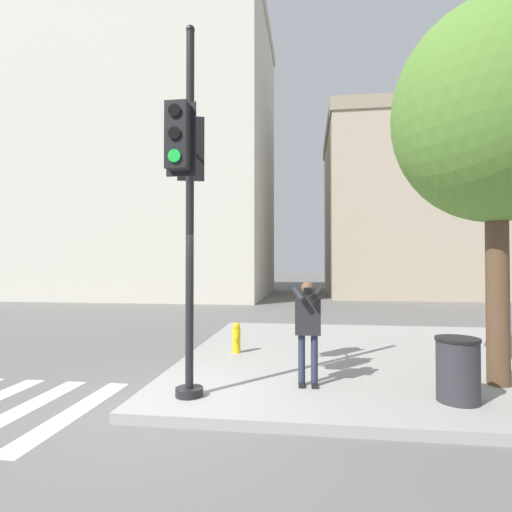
{
  "coord_description": "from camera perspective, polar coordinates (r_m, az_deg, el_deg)",
  "views": [
    {
      "loc": [
        2.05,
        -5.37,
        2.07
      ],
      "look_at": [
        1.26,
        0.61,
        2.19
      ],
      "focal_mm": 28.0,
      "sensor_mm": 36.0,
      "label": 1
    }
  ],
  "objects": [
    {
      "name": "person_photographer",
      "position": [
        6.45,
        7.42,
        -9.45
      ],
      "size": [
        0.5,
        0.53,
        1.64
      ],
      "color": "black",
      "rests_on": "sidewalk_corner"
    },
    {
      "name": "ground_plane",
      "position": [
        6.11,
        -13.45,
        -20.92
      ],
      "size": [
        160.0,
        160.0,
        0.0
      ],
      "primitive_type": "plane",
      "color": "slate"
    },
    {
      "name": "street_tree",
      "position": [
        7.83,
        31.01,
        16.99
      ],
      "size": [
        3.22,
        3.22,
        6.14
      ],
      "color": "brown",
      "rests_on": "sidewalk_corner"
    },
    {
      "name": "trash_bin",
      "position": [
        6.44,
        26.87,
        -14.27
      ],
      "size": [
        0.6,
        0.6,
        0.89
      ],
      "color": "#2D2D33",
      "rests_on": "sidewalk_corner"
    },
    {
      "name": "sidewalk_corner",
      "position": [
        9.21,
        16.87,
        -13.61
      ],
      "size": [
        8.0,
        8.0,
        0.15
      ],
      "color": "#9E9B96",
      "rests_on": "ground_plane"
    },
    {
      "name": "building_left",
      "position": [
        28.9,
        -15.69,
        13.51
      ],
      "size": [
        16.89,
        11.88,
        18.7
      ],
      "color": "beige",
      "rests_on": "ground_plane"
    },
    {
      "name": "fire_hydrant",
      "position": [
        8.83,
        -2.81,
        -11.58
      ],
      "size": [
        0.17,
        0.23,
        0.65
      ],
      "color": "yellow",
      "rests_on": "sidewalk_corner"
    },
    {
      "name": "building_right",
      "position": [
        29.77,
        23.19,
        6.2
      ],
      "size": [
        13.54,
        11.24,
        11.62
      ],
      "color": "tan",
      "rests_on": "ground_plane"
    },
    {
      "name": "traffic_signal_pole",
      "position": [
        6.05,
        -9.83,
        10.52
      ],
      "size": [
        0.51,
        1.34,
        5.46
      ],
      "color": "black",
      "rests_on": "sidewalk_corner"
    }
  ]
}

